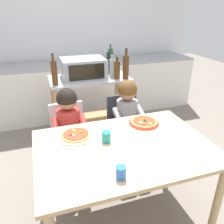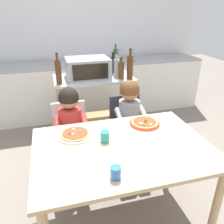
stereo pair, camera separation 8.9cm
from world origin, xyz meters
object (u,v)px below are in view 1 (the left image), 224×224
bottle_tall_green_wine (112,67)px  child_in_grey_shirt (129,116)px  toaster_oven (83,68)px  child_in_red_shirt (70,127)px  bottle_brown_beer (54,72)px  bottle_clear_vinegar (108,65)px  bottle_slim_sauce (117,70)px  pizza_plate_white (76,135)px  drinking_cup_blue (121,172)px  dining_chair_right (124,126)px  dining_chair_left (69,137)px  pizza_plate_red_rimmed (144,122)px  bottle_dark_olive_oil (110,60)px  drinking_cup_teal (106,137)px  bottle_squat_spirits (126,67)px  kitchen_island_cart (90,100)px  dining_table (124,156)px

bottle_tall_green_wine → child_in_grey_shirt: 0.75m
toaster_oven → child_in_red_shirt: toaster_oven is taller
bottle_brown_beer → toaster_oven: bearing=25.8°
bottle_clear_vinegar → bottle_slim_sauce: bearing=-84.2°
pizza_plate_white → drinking_cup_blue: (0.17, -0.58, 0.03)m
dining_chair_right → child_in_red_shirt: (-0.62, -0.15, 0.18)m
bottle_tall_green_wine → dining_chair_right: bottle_tall_green_wine is taller
bottle_clear_vinegar → dining_chair_left: size_ratio=0.34×
bottle_tall_green_wine → dining_chair_left: bottle_tall_green_wine is taller
bottle_brown_beer → child_in_red_shirt: 0.70m
bottle_clear_vinegar → pizza_plate_white: 1.41m
bottle_brown_beer → drinking_cup_blue: bottle_brown_beer is taller
child_in_grey_shirt → pizza_plate_red_rimmed: size_ratio=3.78×
dining_chair_left → dining_chair_right: (0.62, 0.03, 0.00)m
child_in_grey_shirt → pizza_plate_white: bearing=-148.1°
bottle_brown_beer → pizza_plate_white: 0.98m
bottle_dark_olive_oil → dining_chair_right: size_ratio=0.43×
bottle_slim_sauce → drinking_cup_blue: 1.62m
child_in_red_shirt → drinking_cup_teal: bearing=-67.0°
dining_chair_right → child_in_red_shirt: 0.67m
pizza_plate_red_rimmed → bottle_tall_green_wine: bearing=87.8°
pizza_plate_red_rimmed → drinking_cup_blue: 0.76m
bottle_brown_beer → child_in_red_shirt: (0.05, -0.58, -0.39)m
dining_chair_right → pizza_plate_red_rimmed: size_ratio=3.02×
bottle_clear_vinegar → pizza_plate_white: bearing=-118.4°
bottle_dark_olive_oil → child_in_grey_shirt: size_ratio=0.35×
bottle_brown_beer → drinking_cup_teal: size_ratio=4.10×
drinking_cup_teal → bottle_squat_spirits: bearing=61.5°
dining_chair_right → child_in_grey_shirt: bearing=-90.0°
dining_chair_right → drinking_cup_blue: size_ratio=9.61×
toaster_oven → child_in_red_shirt: 0.89m
kitchen_island_cart → bottle_clear_vinegar: (0.28, 0.12, 0.42)m
bottle_clear_vinegar → bottle_tall_green_wine: (0.00, -0.17, 0.01)m
kitchen_island_cart → child_in_grey_shirt: child_in_grey_shirt is taller
dining_table → dining_chair_left: size_ratio=1.64×
bottle_clear_vinegar → drinking_cup_teal: (-0.45, -1.36, -0.22)m
dining_table → drinking_cup_teal: 0.21m
bottle_dark_olive_oil → drinking_cup_blue: (-0.55, -1.88, -0.26)m
pizza_plate_white → bottle_squat_spirits: bearing=49.0°
bottle_slim_sauce → child_in_grey_shirt: 0.66m
bottle_tall_green_wine → dining_chair_left: bearing=-138.9°
toaster_oven → dining_chair_left: size_ratio=0.64×
dining_chair_left → kitchen_island_cart: bearing=58.8°
bottle_slim_sauce → pizza_plate_red_rimmed: size_ratio=0.97×
toaster_oven → bottle_squat_spirits: 0.52m
bottle_brown_beer → dining_table: bottle_brown_beer is taller
toaster_oven → drinking_cup_teal: bearing=-94.5°
kitchen_island_cart → drinking_cup_teal: bearing=-97.6°
drinking_cup_blue → bottle_tall_green_wine: bearing=73.3°
bottle_slim_sauce → child_in_red_shirt: 0.97m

